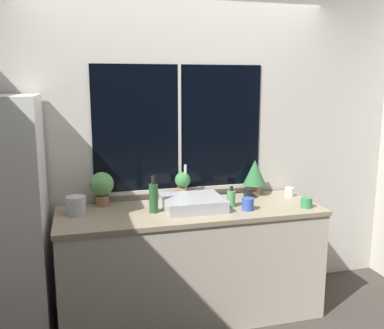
{
  "coord_description": "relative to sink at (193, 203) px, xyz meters",
  "views": [
    {
      "loc": [
        -0.82,
        -2.74,
        1.86
      ],
      "look_at": [
        0.01,
        0.33,
        1.24
      ],
      "focal_mm": 40.0,
      "sensor_mm": 36.0,
      "label": 1
    }
  ],
  "objects": [
    {
      "name": "potted_plant_right",
      "position": [
        0.62,
        0.25,
        0.14
      ],
      "size": [
        0.2,
        0.2,
        0.31
      ],
      "color": "#9E6B4C",
      "rests_on": "counter"
    },
    {
      "name": "soap_bottle",
      "position": [
        0.3,
        -0.03,
        0.02
      ],
      "size": [
        0.07,
        0.07,
        0.16
      ],
      "color": "#519E5B",
      "rests_on": "counter"
    },
    {
      "name": "sink",
      "position": [
        0.0,
        0.0,
        0.0
      ],
      "size": [
        0.46,
        0.46,
        0.3
      ],
      "color": "#ADADB2",
      "rests_on": "counter"
    },
    {
      "name": "counter",
      "position": [
        -0.02,
        -0.01,
        -0.49
      ],
      "size": [
        2.04,
        0.69,
        0.89
      ],
      "color": "beige",
      "rests_on": "ground_plane"
    },
    {
      "name": "potted_plant_left",
      "position": [
        -0.67,
        0.25,
        0.12
      ],
      "size": [
        0.19,
        0.19,
        0.27
      ],
      "color": "#9E6B4C",
      "rests_on": "counter"
    },
    {
      "name": "wall_right",
      "position": [
        1.99,
        1.16,
        0.42
      ],
      "size": [
        0.06,
        7.0,
        2.7
      ],
      "color": "#BCB7AD",
      "rests_on": "ground_plane"
    },
    {
      "name": "wall_back",
      "position": [
        -0.02,
        0.39,
        0.42
      ],
      "size": [
        8.0,
        0.09,
        2.7
      ],
      "color": "#BCB7AD",
      "rests_on": "ground_plane"
    },
    {
      "name": "bottle_tall",
      "position": [
        -0.31,
        -0.02,
        0.07
      ],
      "size": [
        0.07,
        0.07,
        0.28
      ],
      "color": "#235128",
      "rests_on": "counter"
    },
    {
      "name": "mug_black",
      "position": [
        0.52,
        0.15,
        -0.0
      ],
      "size": [
        0.08,
        0.08,
        0.09
      ],
      "color": "black",
      "rests_on": "counter"
    },
    {
      "name": "mug_green",
      "position": [
        0.86,
        -0.21,
        -0.01
      ],
      "size": [
        0.09,
        0.09,
        0.08
      ],
      "color": "#38844C",
      "rests_on": "counter"
    },
    {
      "name": "potted_plant_center",
      "position": [
        -0.02,
        0.25,
        0.09
      ],
      "size": [
        0.13,
        0.13,
        0.24
      ],
      "color": "#9E6B4C",
      "rests_on": "counter"
    },
    {
      "name": "kettle",
      "position": [
        -0.88,
        0.07,
        0.03
      ],
      "size": [
        0.15,
        0.15,
        0.15
      ],
      "color": "#B2B2B7",
      "rests_on": "counter"
    },
    {
      "name": "mug_white",
      "position": [
        0.89,
        0.13,
        -0.01
      ],
      "size": [
        0.07,
        0.07,
        0.08
      ],
      "color": "white",
      "rests_on": "counter"
    },
    {
      "name": "mug_blue",
      "position": [
        0.4,
        -0.15,
        0.0
      ],
      "size": [
        0.09,
        0.09,
        0.09
      ],
      "color": "#3351AD",
      "rests_on": "counter"
    }
  ]
}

